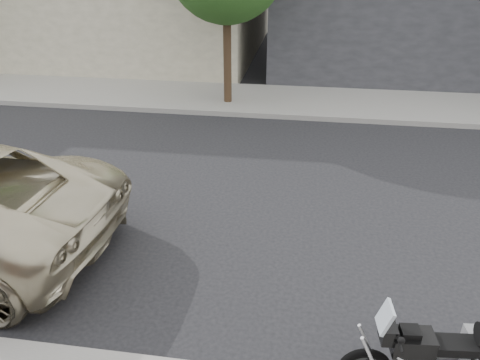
# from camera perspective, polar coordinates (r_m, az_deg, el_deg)

# --- Properties ---
(ground) EXTENTS (120.00, 120.00, 0.00)m
(ground) POSITION_cam_1_polar(r_m,az_deg,el_deg) (9.19, 4.48, -3.38)
(ground) COLOR black
(ground) RESTS_ON ground
(far_sidewalk) EXTENTS (44.00, 3.00, 0.15)m
(far_sidewalk) POSITION_cam_1_polar(r_m,az_deg,el_deg) (15.12, 6.45, 9.50)
(far_sidewalk) COLOR gray
(far_sidewalk) RESTS_ON ground
(motorcycle) EXTENTS (2.00, 0.76, 1.27)m
(motorcycle) POSITION_cam_1_polar(r_m,az_deg,el_deg) (6.02, 23.35, -19.09)
(motorcycle) COLOR black
(motorcycle) RESTS_ON ground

